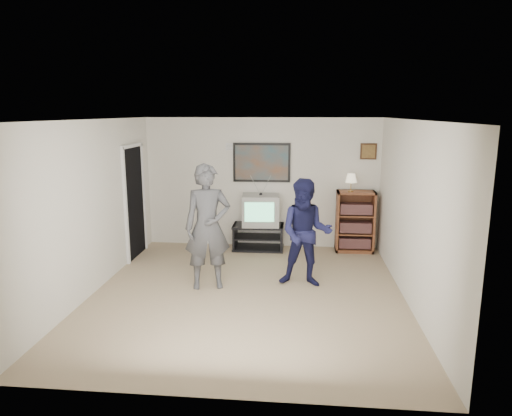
% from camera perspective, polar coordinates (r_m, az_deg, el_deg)
% --- Properties ---
extents(room_shell, '(4.51, 5.00, 2.51)m').
position_cam_1_polar(room_shell, '(6.74, -0.80, 0.34)').
color(room_shell, '#866C55').
rests_on(room_shell, ground).
extents(media_stand, '(0.97, 0.54, 0.48)m').
position_cam_1_polar(media_stand, '(8.80, 0.29, -3.63)').
color(media_stand, black).
rests_on(media_stand, room_shell).
extents(crt_television, '(0.73, 0.63, 0.58)m').
position_cam_1_polar(crt_television, '(8.67, 0.59, -0.23)').
color(crt_television, gray).
rests_on(crt_television, media_stand).
extents(bookshelf, '(0.70, 0.40, 1.16)m').
position_cam_1_polar(bookshelf, '(8.80, 12.26, -1.65)').
color(bookshelf, brown).
rests_on(bookshelf, room_shell).
extents(table_lamp, '(0.21, 0.21, 0.33)m').
position_cam_1_polar(table_lamp, '(8.60, 11.79, 3.12)').
color(table_lamp, beige).
rests_on(table_lamp, bookshelf).
extents(person_tall, '(0.77, 0.61, 1.87)m').
position_cam_1_polar(person_tall, '(6.79, -6.05, -2.36)').
color(person_tall, '#3F4043').
rests_on(person_tall, room_shell).
extents(person_short, '(0.85, 0.68, 1.64)m').
position_cam_1_polar(person_short, '(6.88, 6.24, -3.14)').
color(person_short, '#15163A').
rests_on(person_short, room_shell).
extents(controller_left, '(0.04, 0.11, 0.03)m').
position_cam_1_polar(controller_left, '(6.96, -5.54, 0.68)').
color(controller_left, white).
rests_on(controller_left, person_tall).
extents(controller_right, '(0.07, 0.12, 0.03)m').
position_cam_1_polar(controller_right, '(7.04, 5.86, -0.93)').
color(controller_right, white).
rests_on(controller_right, person_short).
extents(poster, '(1.10, 0.03, 0.75)m').
position_cam_1_polar(poster, '(8.77, 0.71, 5.70)').
color(poster, black).
rests_on(poster, room_shell).
extents(air_vent, '(0.28, 0.02, 0.14)m').
position_cam_1_polar(air_vent, '(8.81, -2.88, 7.67)').
color(air_vent, white).
rests_on(air_vent, room_shell).
extents(small_picture, '(0.30, 0.03, 0.30)m').
position_cam_1_polar(small_picture, '(8.82, 13.88, 6.89)').
color(small_picture, black).
rests_on(small_picture, room_shell).
extents(doorway, '(0.03, 0.85, 2.00)m').
position_cam_1_polar(doorway, '(8.51, -14.99, 0.66)').
color(doorway, black).
rests_on(doorway, room_shell).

